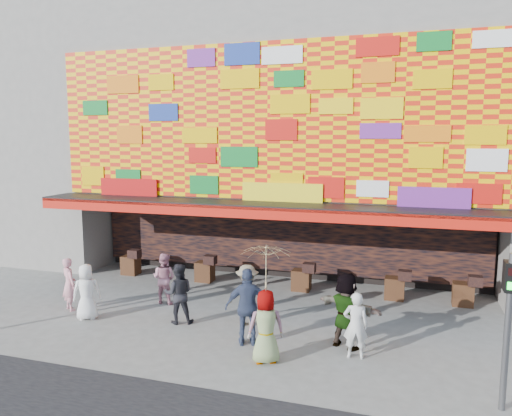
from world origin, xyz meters
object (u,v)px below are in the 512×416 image
object	(u,v)px
signal_right	(508,314)
ped_a	(87,292)
ped_e	(248,307)
ped_c	(179,293)
ped_d	(247,295)
parasol	(266,267)
ped_b	(69,284)
ped_f	(346,310)
ped_g	(266,327)
ped_i	(164,278)
ped_h	(356,325)

from	to	relation	value
signal_right	ped_a	distance (m)	10.52
ped_e	ped_c	bearing A→B (deg)	-40.50
ped_d	parasol	xyz separation A→B (m)	(1.14, -2.06, 1.38)
signal_right	ped_b	bearing A→B (deg)	169.27
ped_d	ped_f	distance (m)	2.83
ped_g	ped_i	bearing A→B (deg)	-60.74
signal_right	ped_h	size ratio (longest dim) A/B	1.92
ped_d	ped_e	world-z (taller)	ped_e
ped_e	ped_a	bearing A→B (deg)	-24.23
ped_b	ped_a	bearing A→B (deg)	-176.58
ped_g	parasol	world-z (taller)	parasol
ped_c	ped_b	bearing A→B (deg)	-20.40
ped_c	ped_d	xyz separation A→B (m)	(1.83, 0.44, 0.00)
ped_d	ped_h	xyz separation A→B (m)	(3.04, -1.20, -0.05)
ped_f	ped_h	xyz separation A→B (m)	(0.29, -0.52, -0.15)
ped_a	ped_h	bearing A→B (deg)	146.99
ped_c	parasol	distance (m)	3.66
ped_a	ped_c	bearing A→B (deg)	160.46
ped_e	parasol	xyz separation A→B (m)	(0.69, -0.81, 1.25)
ped_f	ped_i	size ratio (longest dim) A/B	1.19
signal_right	ped_i	xyz separation A→B (m)	(-8.94, 3.57, -1.08)
signal_right	ped_b	size ratio (longest dim) A/B	1.91
signal_right	ped_c	bearing A→B (deg)	164.29
ped_c	ped_g	xyz separation A→B (m)	(2.98, -1.62, 0.01)
ped_d	ped_e	distance (m)	1.33
ped_e	ped_i	xyz separation A→B (m)	(-3.46, 2.19, -0.18)
ped_d	ped_g	world-z (taller)	ped_g
ped_b	ped_c	distance (m)	3.54
signal_right	ped_f	world-z (taller)	signal_right
ped_b	ped_f	bearing A→B (deg)	-150.94
ped_f	ped_g	size ratio (longest dim) A/B	1.11
ped_f	ped_d	bearing A→B (deg)	12.55
ped_a	ped_f	distance (m)	7.16
parasol	ped_i	bearing A→B (deg)	144.16
ped_a	ped_d	size ratio (longest dim) A/B	0.94
ped_a	ped_d	xyz separation A→B (m)	(4.41, 0.97, 0.05)
ped_g	ped_h	xyz separation A→B (m)	(1.90, 0.86, -0.06)
ped_b	ped_h	xyz separation A→B (m)	(8.41, -0.71, -0.00)
signal_right	ped_d	distance (m)	6.56
ped_a	parasol	size ratio (longest dim) A/B	0.80
ped_c	ped_f	world-z (taller)	ped_f
ped_a	ped_i	world-z (taller)	ped_a
ped_a	parasol	xyz separation A→B (m)	(5.55, -1.08, 1.42)
ped_h	ped_b	bearing A→B (deg)	-12.57
ped_c	signal_right	bearing A→B (deg)	143.18
ped_e	ped_b	bearing A→B (deg)	-28.51
signal_right	ped_d	size ratio (longest dim) A/B	1.80
ped_a	ped_i	bearing A→B (deg)	-157.19
ped_b	ped_e	xyz separation A→B (m)	(5.82, -0.76, 0.18)
ped_a	signal_right	bearing A→B (deg)	139.64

